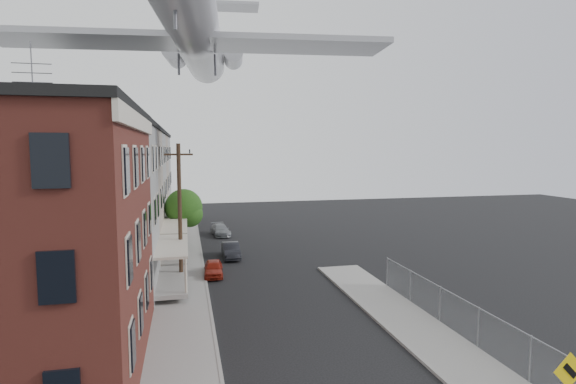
{
  "coord_description": "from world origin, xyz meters",
  "views": [
    {
      "loc": [
        -5.21,
        -11.39,
        8.72
      ],
      "look_at": [
        -0.39,
        9.58,
        6.6
      ],
      "focal_mm": 28.0,
      "sensor_mm": 36.0,
      "label": 1
    }
  ],
  "objects_px": {
    "warning_sign": "(568,382)",
    "utility_pole": "(180,211)",
    "street_tree": "(185,209)",
    "car_far": "(220,230)",
    "car_near": "(213,268)",
    "airplane": "(196,33)",
    "car_mid": "(231,250)"
  },
  "relations": [
    {
      "from": "warning_sign",
      "to": "utility_pole",
      "type": "height_order",
      "value": "utility_pole"
    },
    {
      "from": "utility_pole",
      "to": "car_near",
      "type": "distance_m",
      "value": 4.75
    },
    {
      "from": "warning_sign",
      "to": "car_near",
      "type": "height_order",
      "value": "warning_sign"
    },
    {
      "from": "warning_sign",
      "to": "car_far",
      "type": "relative_size",
      "value": 0.73
    },
    {
      "from": "utility_pole",
      "to": "street_tree",
      "type": "bearing_deg",
      "value": 88.11
    },
    {
      "from": "car_near",
      "to": "car_mid",
      "type": "height_order",
      "value": "car_mid"
    },
    {
      "from": "car_far",
      "to": "airplane",
      "type": "xyz_separation_m",
      "value": [
        -2.39,
        -12.53,
        15.92
      ]
    },
    {
      "from": "utility_pole",
      "to": "car_far",
      "type": "relative_size",
      "value": 2.36
    },
    {
      "from": "car_near",
      "to": "car_far",
      "type": "bearing_deg",
      "value": 87.07
    },
    {
      "from": "utility_pole",
      "to": "car_near",
      "type": "relative_size",
      "value": 2.86
    },
    {
      "from": "warning_sign",
      "to": "street_tree",
      "type": "distance_m",
      "value": 30.96
    },
    {
      "from": "airplane",
      "to": "street_tree",
      "type": "bearing_deg",
      "value": 97.72
    },
    {
      "from": "utility_pole",
      "to": "airplane",
      "type": "relative_size",
      "value": 0.31
    },
    {
      "from": "utility_pole",
      "to": "street_tree",
      "type": "distance_m",
      "value": 10.0
    },
    {
      "from": "car_mid",
      "to": "airplane",
      "type": "relative_size",
      "value": 0.13
    },
    {
      "from": "car_far",
      "to": "car_mid",
      "type": "bearing_deg",
      "value": -95.94
    },
    {
      "from": "airplane",
      "to": "car_mid",
      "type": "bearing_deg",
      "value": 51.35
    },
    {
      "from": "street_tree",
      "to": "car_far",
      "type": "bearing_deg",
      "value": 57.32
    },
    {
      "from": "street_tree",
      "to": "airplane",
      "type": "height_order",
      "value": "airplane"
    },
    {
      "from": "utility_pole",
      "to": "airplane",
      "type": "height_order",
      "value": "airplane"
    },
    {
      "from": "warning_sign",
      "to": "utility_pole",
      "type": "distance_m",
      "value": 22.25
    },
    {
      "from": "street_tree",
      "to": "car_mid",
      "type": "xyz_separation_m",
      "value": [
        3.47,
        -4.16,
        -2.85
      ]
    },
    {
      "from": "car_far",
      "to": "airplane",
      "type": "relative_size",
      "value": 0.13
    },
    {
      "from": "street_tree",
      "to": "car_far",
      "type": "relative_size",
      "value": 1.36
    },
    {
      "from": "utility_pole",
      "to": "car_mid",
      "type": "xyz_separation_m",
      "value": [
        3.8,
        5.76,
        -4.08
      ]
    },
    {
      "from": "car_near",
      "to": "car_mid",
      "type": "xyz_separation_m",
      "value": [
        1.67,
        4.83,
        0.06
      ]
    },
    {
      "from": "car_mid",
      "to": "airplane",
      "type": "bearing_deg",
      "value": -128.9
    },
    {
      "from": "car_far",
      "to": "street_tree",
      "type": "bearing_deg",
      "value": -129.22
    },
    {
      "from": "street_tree",
      "to": "utility_pole",
      "type": "bearing_deg",
      "value": -91.89
    },
    {
      "from": "warning_sign",
      "to": "car_mid",
      "type": "distance_m",
      "value": 25.9
    },
    {
      "from": "car_near",
      "to": "utility_pole",
      "type": "bearing_deg",
      "value": -152.95
    },
    {
      "from": "warning_sign",
      "to": "car_far",
      "type": "height_order",
      "value": "warning_sign"
    }
  ]
}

